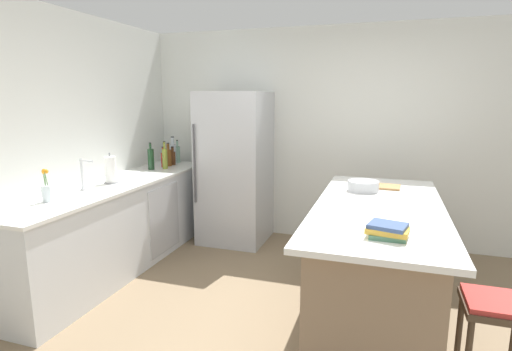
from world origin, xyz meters
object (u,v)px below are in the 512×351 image
(gin_bottle, at_px, (178,154))
(soda_bottle, at_px, (173,153))
(olive_oil_bottle, at_px, (165,158))
(kitchen_island, at_px, (376,261))
(refrigerator, at_px, (235,168))
(wine_bottle, at_px, (151,159))
(whiskey_bottle, at_px, (168,157))
(bar_stool, at_px, (495,318))
(paper_towel_roll, at_px, (111,170))
(flower_vase, at_px, (46,190))
(sink_faucet, at_px, (83,174))
(hot_sauce_bottle, at_px, (163,159))
(cutting_board, at_px, (381,186))
(mixing_bowl, at_px, (363,186))
(cookbook_stack, at_px, (387,231))
(syrup_bottle, at_px, (173,158))

(gin_bottle, bearing_deg, soda_bottle, -97.11)
(olive_oil_bottle, bearing_deg, kitchen_island, -22.83)
(kitchen_island, xyz_separation_m, refrigerator, (-1.73, 1.36, 0.44))
(wine_bottle, bearing_deg, whiskey_bottle, 77.26)
(bar_stool, bearing_deg, paper_towel_roll, 164.62)
(flower_vase, relative_size, gin_bottle, 0.93)
(kitchen_island, xyz_separation_m, paper_towel_roll, (-2.62, 0.16, 0.57))
(bar_stool, bearing_deg, sink_faucet, 170.50)
(hot_sauce_bottle, relative_size, cutting_board, 0.71)
(mixing_bowl, bearing_deg, cutting_board, 55.12)
(flower_vase, height_order, wine_bottle, wine_bottle)
(paper_towel_roll, bearing_deg, soda_bottle, 90.59)
(paper_towel_roll, relative_size, wine_bottle, 0.95)
(paper_towel_roll, bearing_deg, mixing_bowl, 7.27)
(kitchen_island, relative_size, mixing_bowl, 8.07)
(soda_bottle, relative_size, cookbook_stack, 1.35)
(sink_faucet, height_order, wine_bottle, wine_bottle)
(kitchen_island, bearing_deg, paper_towel_roll, 176.58)
(cookbook_stack, height_order, mixing_bowl, mixing_bowl)
(refrigerator, xyz_separation_m, wine_bottle, (-0.93, -0.40, 0.12))
(paper_towel_roll, bearing_deg, wine_bottle, 93.15)
(gin_bottle, bearing_deg, wine_bottle, -94.37)
(syrup_bottle, bearing_deg, wine_bottle, -100.99)
(gin_bottle, height_order, soda_bottle, soda_bottle)
(hot_sauce_bottle, xyz_separation_m, cookbook_stack, (2.67, -1.90, -0.03))
(cutting_board, bearing_deg, soda_bottle, 164.06)
(cutting_board, bearing_deg, cookbook_stack, -87.37)
(refrigerator, distance_m, whiskey_bottle, 0.88)
(hot_sauce_bottle, xyz_separation_m, cutting_board, (2.61, -0.47, -0.06))
(hot_sauce_bottle, bearing_deg, kitchen_island, -23.81)
(bar_stool, distance_m, wine_bottle, 3.80)
(syrup_bottle, relative_size, cutting_board, 0.66)
(sink_faucet, relative_size, soda_bottle, 0.84)
(gin_bottle, height_order, olive_oil_bottle, olive_oil_bottle)
(soda_bottle, distance_m, hot_sauce_bottle, 0.29)
(whiskey_bottle, bearing_deg, bar_stool, -31.50)
(soda_bottle, relative_size, syrup_bottle, 1.50)
(refrigerator, xyz_separation_m, whiskey_bottle, (-0.86, -0.10, 0.11))
(cutting_board, bearing_deg, olive_oil_bottle, 171.47)
(refrigerator, bearing_deg, mixing_bowl, -29.39)
(wine_bottle, bearing_deg, cutting_board, -5.99)
(paper_towel_roll, height_order, mixing_bowl, paper_towel_roll)
(bar_stool, distance_m, paper_towel_roll, 3.46)
(flower_vase, bearing_deg, cutting_board, 26.62)
(bar_stool, bearing_deg, soda_bottle, 146.56)
(hot_sauce_bottle, distance_m, wine_bottle, 0.20)
(gin_bottle, distance_m, cutting_board, 2.75)
(bar_stool, bearing_deg, whiskey_bottle, 148.50)
(wine_bottle, relative_size, cutting_board, 0.91)
(hot_sauce_bottle, bearing_deg, soda_bottle, 93.96)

